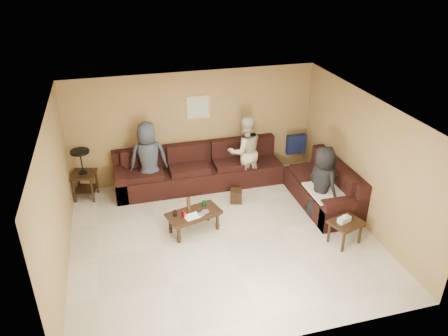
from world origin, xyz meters
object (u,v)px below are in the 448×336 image
(side_table_right, at_px, (346,224))
(person_right, at_px, (322,183))
(waste_bin, at_px, (236,196))
(sectional_sofa, at_px, (241,179))
(coffee_table, at_px, (193,215))
(person_left, at_px, (149,159))
(person_middle, at_px, (245,151))
(end_table_left, at_px, (83,173))

(side_table_right, distance_m, person_right, 0.98)
(side_table_right, relative_size, waste_bin, 2.34)
(sectional_sofa, xyz_separation_m, coffee_table, (-1.29, -1.17, 0.03))
(coffee_table, height_order, person_left, person_left)
(person_left, relative_size, person_right, 1.08)
(side_table_right, xyz_separation_m, person_middle, (-1.09, 2.58, 0.42))
(end_table_left, bearing_deg, waste_bin, -18.39)
(person_right, bearing_deg, person_middle, 17.28)
(waste_bin, bearing_deg, end_table_left, 161.61)
(side_table_right, xyz_separation_m, person_right, (-0.05, 0.91, 0.36))
(coffee_table, xyz_separation_m, person_left, (-0.62, 1.64, 0.47))
(coffee_table, bearing_deg, end_table_left, 137.54)
(side_table_right, bearing_deg, person_right, 93.13)
(coffee_table, xyz_separation_m, end_table_left, (-1.98, 1.82, 0.23))
(side_table_right, bearing_deg, waste_bin, 128.65)
(end_table_left, height_order, person_middle, person_middle)
(end_table_left, bearing_deg, coffee_table, -42.46)
(sectional_sofa, distance_m, person_right, 1.86)
(coffee_table, height_order, waste_bin, coffee_table)
(side_table_right, bearing_deg, person_left, 139.63)
(coffee_table, distance_m, person_right, 2.56)
(end_table_left, xyz_separation_m, person_middle, (3.46, -0.30, 0.23))
(waste_bin, xyz_separation_m, person_middle, (0.40, 0.71, 0.67))
(coffee_table, distance_m, person_left, 1.81)
(end_table_left, relative_size, person_right, 0.73)
(side_table_right, bearing_deg, person_middle, 112.93)
(end_table_left, height_order, person_right, person_right)
(coffee_table, bearing_deg, waste_bin, 36.62)
(waste_bin, bearing_deg, person_middle, 60.57)
(person_right, bearing_deg, coffee_table, 71.73)
(coffee_table, bearing_deg, sectional_sofa, 42.18)
(side_table_right, bearing_deg, sectional_sofa, 119.66)
(waste_bin, height_order, person_left, person_left)
(person_middle, bearing_deg, person_left, -6.83)
(sectional_sofa, height_order, coffee_table, sectional_sofa)
(coffee_table, height_order, person_right, person_right)
(end_table_left, distance_m, side_table_right, 5.39)
(side_table_right, xyz_separation_m, waste_bin, (-1.49, 1.87, -0.25))
(sectional_sofa, xyz_separation_m, end_table_left, (-3.28, 0.64, 0.26))
(waste_bin, bearing_deg, person_left, 153.58)
(person_middle, xyz_separation_m, person_right, (1.04, -1.67, -0.05))
(person_middle, bearing_deg, end_table_left, -8.37)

